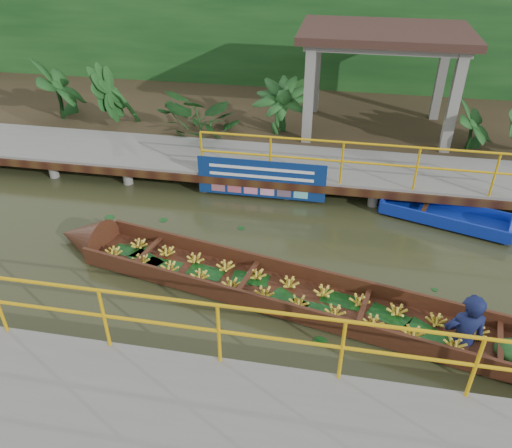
# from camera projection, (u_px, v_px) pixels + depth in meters

# --- Properties ---
(ground) EXTENTS (80.00, 80.00, 0.00)m
(ground) POSITION_uv_depth(u_px,v_px,m) (219.00, 260.00, 9.79)
(ground) COLOR #2D3118
(ground) RESTS_ON ground
(land_strip) EXTENTS (30.00, 8.00, 0.45)m
(land_strip) POSITION_uv_depth(u_px,v_px,m) (275.00, 115.00, 15.88)
(land_strip) COLOR #322819
(land_strip) RESTS_ON ground
(far_dock) EXTENTS (16.00, 2.06, 1.66)m
(far_dock) POSITION_uv_depth(u_px,v_px,m) (252.00, 163.00, 12.37)
(far_dock) COLOR slate
(far_dock) RESTS_ON ground
(pavilion) EXTENTS (4.40, 3.00, 3.00)m
(pavilion) POSITION_uv_depth(u_px,v_px,m) (384.00, 44.00, 13.03)
(pavilion) COLOR slate
(pavilion) RESTS_ON ground
(foliage_backdrop) EXTENTS (30.00, 0.80, 4.00)m
(foliage_backdrop) POSITION_uv_depth(u_px,v_px,m) (287.00, 40.00, 16.99)
(foliage_backdrop) COLOR #123A16
(foliage_backdrop) RESTS_ON ground
(vendor_boat) EXTENTS (10.42, 3.16, 2.30)m
(vendor_boat) POSITION_uv_depth(u_px,v_px,m) (323.00, 297.00, 8.49)
(vendor_boat) COLOR #34190E
(vendor_boat) RESTS_ON ground
(moored_blue_boat) EXTENTS (3.28, 1.73, 0.76)m
(moored_blue_boat) POSITION_uv_depth(u_px,v_px,m) (482.00, 225.00, 10.62)
(moored_blue_boat) COLOR #0E269B
(moored_blue_boat) RESTS_ON ground
(blue_banner) EXTENTS (2.99, 0.04, 0.93)m
(blue_banner) POSITION_uv_depth(u_px,v_px,m) (261.00, 179.00, 11.48)
(blue_banner) COLOR navy
(blue_banner) RESTS_ON ground
(tropical_plants) EXTENTS (14.39, 1.39, 1.74)m
(tropical_plants) POSITION_uv_depth(u_px,v_px,m) (269.00, 105.00, 13.45)
(tropical_plants) COLOR #123A16
(tropical_plants) RESTS_ON ground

